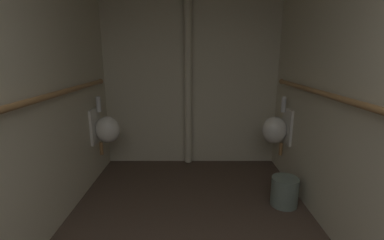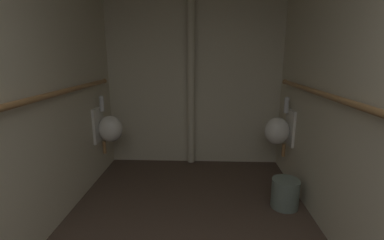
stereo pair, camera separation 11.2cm
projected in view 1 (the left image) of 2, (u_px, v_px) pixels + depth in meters
The scene contains 9 objects.
wall_left at pixel (5, 86), 1.80m from camera, with size 0.06×4.04×2.69m, color beige.
wall_right at pixel (374, 86), 1.81m from camera, with size 0.06×4.04×2.69m, color beige.
wall_back at pixel (191, 70), 3.74m from camera, with size 2.55×0.06×2.69m, color beige.
urinal_left_mid at pixel (106, 129), 3.35m from camera, with size 0.32×0.30×0.76m.
urinal_right_mid at pixel (276, 129), 3.34m from camera, with size 0.32×0.30×0.76m.
supply_pipe_left at pixel (22, 104), 1.84m from camera, with size 0.06×3.31×0.06m.
supply_pipe_right at pixel (360, 105), 1.81m from camera, with size 0.06×3.33×0.06m.
standpipe_back_wall at pixel (188, 70), 3.63m from camera, with size 0.10×0.10×2.64m, color beige.
waste_bin at pixel (284, 191), 2.82m from camera, with size 0.28×0.28×0.31m, color slate.
Camera 1 is at (0.01, 0.15, 1.55)m, focal length 25.05 mm.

